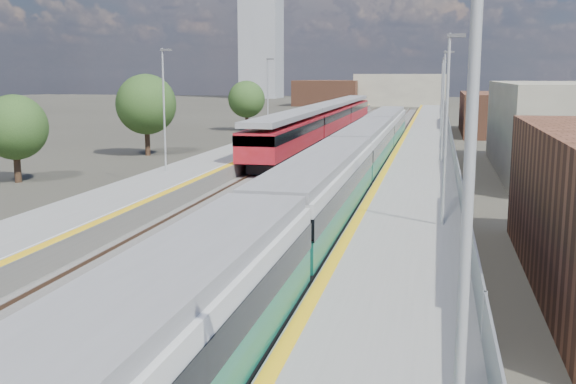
% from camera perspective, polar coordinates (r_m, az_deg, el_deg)
% --- Properties ---
extents(ground, '(320.00, 320.00, 0.00)m').
position_cam_1_polar(ground, '(55.78, 5.96, 2.72)').
color(ground, '#47443A').
rests_on(ground, ground).
extents(ballast_bed, '(10.50, 155.00, 0.06)m').
position_cam_1_polar(ballast_bed, '(58.53, 4.06, 3.11)').
color(ballast_bed, '#565451').
rests_on(ballast_bed, ground).
extents(tracks, '(8.96, 160.00, 0.17)m').
position_cam_1_polar(tracks, '(60.08, 4.86, 3.35)').
color(tracks, '#4C3323').
rests_on(tracks, ground).
extents(platform_right, '(4.70, 155.00, 8.52)m').
position_cam_1_polar(platform_right, '(57.85, 11.47, 3.36)').
color(platform_right, slate).
rests_on(platform_right, ground).
extents(platform_left, '(4.30, 155.00, 8.52)m').
position_cam_1_polar(platform_left, '(59.83, -2.40, 3.75)').
color(platform_left, slate).
rests_on(platform_left, ground).
extents(buildings, '(72.00, 185.50, 40.00)m').
position_cam_1_polar(buildings, '(145.69, 2.93, 11.41)').
color(buildings, brown).
rests_on(buildings, ground).
extents(green_train, '(2.67, 74.34, 2.94)m').
position_cam_1_polar(green_train, '(37.81, 5.16, 2.46)').
color(green_train, black).
rests_on(green_train, ground).
extents(red_train, '(2.92, 59.21, 3.69)m').
position_cam_1_polar(red_train, '(73.30, 3.26, 6.19)').
color(red_train, black).
rests_on(red_train, ground).
extents(tree_a, '(4.21, 4.21, 5.70)m').
position_cam_1_polar(tree_a, '(46.94, -22.14, 5.09)').
color(tree_a, '#382619').
rests_on(tree_a, ground).
extents(tree_b, '(5.17, 5.17, 7.00)m').
position_cam_1_polar(tree_b, '(59.41, -11.92, 7.26)').
color(tree_b, '#382619').
rests_on(tree_b, ground).
extents(tree_c, '(4.56, 4.56, 6.18)m').
position_cam_1_polar(tree_c, '(84.35, -3.53, 7.84)').
color(tree_c, '#382619').
rests_on(tree_c, ground).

